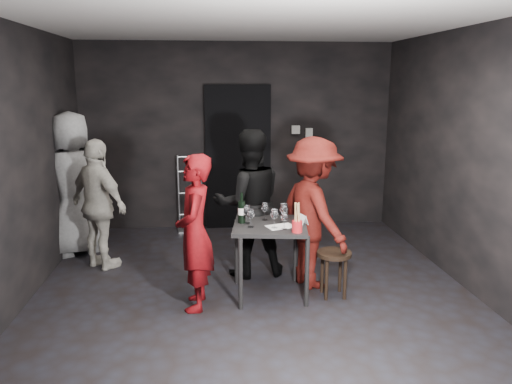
{
  "coord_description": "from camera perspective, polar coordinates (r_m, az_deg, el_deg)",
  "views": [
    {
      "loc": [
        -0.44,
        -4.79,
        2.14
      ],
      "look_at": [
        0.05,
        0.25,
        1.02
      ],
      "focal_mm": 35.0,
      "sensor_mm": 36.0,
      "label": 1
    }
  ],
  "objects": [
    {
      "name": "wine_glass_e",
      "position": [
        4.8,
        3.25,
        -3.22
      ],
      "size": [
        0.07,
        0.07,
        0.18
      ],
      "primitive_type": null,
      "rotation": [
        0.0,
        0.0,
        -0.03
      ],
      "color": "white",
      "rests_on": "tasting_table"
    },
    {
      "name": "wine_glass_a",
      "position": [
        4.85,
        -0.59,
        -2.91
      ],
      "size": [
        0.09,
        0.09,
        0.2
      ],
      "primitive_type": null,
      "rotation": [
        0.0,
        0.0,
        -0.22
      ],
      "color": "white",
      "rests_on": "tasting_table"
    },
    {
      "name": "ceiling",
      "position": [
        4.85,
        -0.35,
        19.15
      ],
      "size": [
        4.5,
        5.0,
        0.02
      ],
      "primitive_type": "cube",
      "color": "silver",
      "rests_on": "ground"
    },
    {
      "name": "wall_right",
      "position": [
        5.55,
        23.52,
        3.29
      ],
      "size": [
        0.04,
        5.0,
        2.7
      ],
      "primitive_type": "cube",
      "color": "black",
      "rests_on": "ground"
    },
    {
      "name": "floor",
      "position": [
        5.27,
        -0.31,
        -11.46
      ],
      "size": [
        4.5,
        5.0,
        0.02
      ],
      "primitive_type": "cube",
      "color": "black",
      "rests_on": "ground"
    },
    {
      "name": "server_red",
      "position": [
        4.75,
        -7.01,
        -4.68
      ],
      "size": [
        0.37,
        0.55,
        1.49
      ],
      "primitive_type": "imported",
      "rotation": [
        0.0,
        0.0,
        -1.6
      ],
      "color": "maroon",
      "rests_on": "floor"
    },
    {
      "name": "wine_bottle",
      "position": [
        5.0,
        -1.65,
        -2.22
      ],
      "size": [
        0.08,
        0.08,
        0.31
      ],
      "rotation": [
        0.0,
        0.0,
        -0.41
      ],
      "color": "black",
      "rests_on": "tasting_table"
    },
    {
      "name": "wall_left",
      "position": [
        5.19,
        -25.95,
        2.48
      ],
      "size": [
        0.04,
        5.0,
        2.7
      ],
      "primitive_type": "cube",
      "color": "black",
      "rests_on": "ground"
    },
    {
      "name": "breadstick_cup",
      "position": [
        4.7,
        4.74,
        -2.97
      ],
      "size": [
        0.1,
        0.1,
        0.31
      ],
      "rotation": [
        0.0,
        0.0,
        -0.29
      ],
      "color": "red",
      "rests_on": "tasting_table"
    },
    {
      "name": "tasting_table",
      "position": [
        5.02,
        1.61,
        -4.74
      ],
      "size": [
        0.72,
        0.72,
        0.75
      ],
      "rotation": [
        0.0,
        0.0,
        -0.14
      ],
      "color": "black",
      "rests_on": "floor"
    },
    {
      "name": "wall_front",
      "position": [
        2.46,
        4.98,
        -6.24
      ],
      "size": [
        4.5,
        0.04,
        2.7
      ],
      "primitive_type": "cube",
      "color": "black",
      "rests_on": "ground"
    },
    {
      "name": "tasting_mat",
      "position": [
        4.9,
        2.82,
        -3.96
      ],
      "size": [
        0.31,
        0.25,
        0.0
      ],
      "primitive_type": "cube",
      "rotation": [
        0.0,
        0.0,
        0.33
      ],
      "color": "white",
      "rests_on": "tasting_table"
    },
    {
      "name": "wine_glass_d",
      "position": [
        4.83,
        2.12,
        -2.94
      ],
      "size": [
        0.1,
        0.1,
        0.21
      ],
      "primitive_type": null,
      "rotation": [
        0.0,
        0.0,
        -0.33
      ],
      "color": "white",
      "rests_on": "tasting_table"
    },
    {
      "name": "man_maroon",
      "position": [
        5.24,
        6.59,
        -1.88
      ],
      "size": [
        0.88,
        1.2,
        1.69
      ],
      "primitive_type": "imported",
      "rotation": [
        0.0,
        0.0,
        1.95
      ],
      "color": "#4F100C",
      "rests_on": "floor"
    },
    {
      "name": "woman_black",
      "position": [
        5.49,
        -0.81,
        -0.53
      ],
      "size": [
        0.93,
        0.59,
        1.8
      ],
      "primitive_type": "imported",
      "rotation": [
        0.0,
        0.0,
        3.28
      ],
      "color": "black",
      "rests_on": "floor"
    },
    {
      "name": "wine_glass_f",
      "position": [
        5.01,
        3.2,
        -2.32
      ],
      "size": [
        0.11,
        0.11,
        0.22
      ],
      "primitive_type": null,
      "rotation": [
        0.0,
        0.0,
        -0.38
      ],
      "color": "white",
      "rests_on": "tasting_table"
    },
    {
      "name": "stool",
      "position": [
        5.13,
        8.9,
        -7.78
      ],
      "size": [
        0.35,
        0.35,
        0.47
      ],
      "rotation": [
        0.0,
        0.0,
        -0.07
      ],
      "color": "black",
      "rests_on": "floor"
    },
    {
      "name": "hand_truck",
      "position": [
        7.4,
        -7.48,
        -2.75
      ],
      "size": [
        0.37,
        0.32,
        1.1
      ],
      "rotation": [
        0.0,
        0.0,
        0.14
      ],
      "color": "#B2B2B7",
      "rests_on": "floor"
    },
    {
      "name": "bystander_grey",
      "position": [
        6.54,
        -20.24,
        2.37
      ],
      "size": [
        1.2,
        1.02,
        2.15
      ],
      "primitive_type": "imported",
      "rotation": [
        0.0,
        0.0,
        3.66
      ],
      "color": "gray",
      "rests_on": "floor"
    },
    {
      "name": "wine_glass_b",
      "position": [
        4.98,
        -1.05,
        -2.47
      ],
      "size": [
        0.08,
        0.08,
        0.21
      ],
      "primitive_type": null,
      "rotation": [
        0.0,
        0.0,
        0.08
      ],
      "color": "white",
      "rests_on": "tasting_table"
    },
    {
      "name": "doorway",
      "position": [
        7.33,
        -2.06,
        3.95
      ],
      "size": [
        0.95,
        0.1,
        2.1
      ],
      "primitive_type": "cube",
      "color": "black",
      "rests_on": "ground"
    },
    {
      "name": "bystander_cream",
      "position": [
        6.0,
        -17.51,
        -1.32
      ],
      "size": [
        0.96,
        0.92,
        1.53
      ],
      "primitive_type": "imported",
      "rotation": [
        0.0,
        0.0,
        2.41
      ],
      "color": "beige",
      "rests_on": "floor"
    },
    {
      "name": "wall_back",
      "position": [
        7.35,
        -2.11,
        6.33
      ],
      "size": [
        4.5,
        0.04,
        2.7
      ],
      "primitive_type": "cube",
      "color": "black",
      "rests_on": "ground"
    },
    {
      "name": "reserved_card",
      "position": [
        5.0,
        5.2,
        -3.12
      ],
      "size": [
        0.11,
        0.14,
        0.1
      ],
      "primitive_type": null,
      "rotation": [
        0.0,
        0.0,
        0.29
      ],
      "color": "white",
      "rests_on": "tasting_table"
    },
    {
      "name": "wallbox_upper",
      "position": [
        7.39,
        4.55,
        7.11
      ],
      "size": [
        0.12,
        0.06,
        0.12
      ],
      "primitive_type": "cube",
      "color": "#B7B7B2",
      "rests_on": "wall_back"
    },
    {
      "name": "wallbox_lower",
      "position": [
        7.43,
        6.08,
        6.73
      ],
      "size": [
        0.1,
        0.06,
        0.14
      ],
      "primitive_type": "cube",
      "color": "#B7B7B2",
      "rests_on": "wall_back"
    },
    {
      "name": "wine_glass_c",
      "position": [
        5.1,
        1.03,
        -2.15
      ],
      "size": [
        0.09,
        0.09,
        0.2
      ],
      "primitive_type": null,
      "rotation": [
        0.0,
        0.0,
        -0.27
      ],
      "color": "white",
      "rests_on": "tasting_table"
    }
  ]
}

